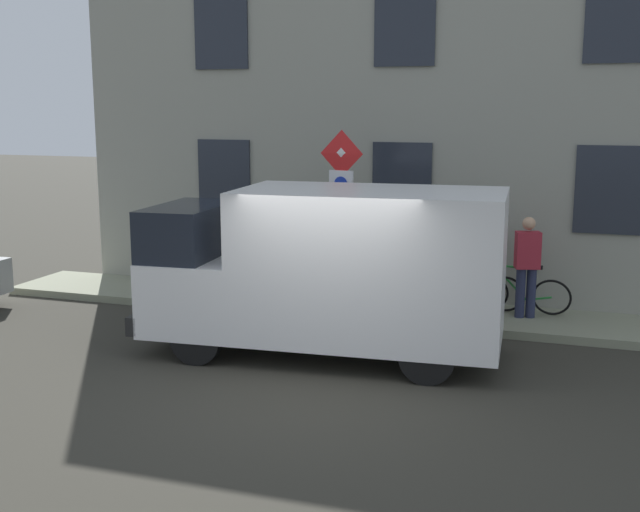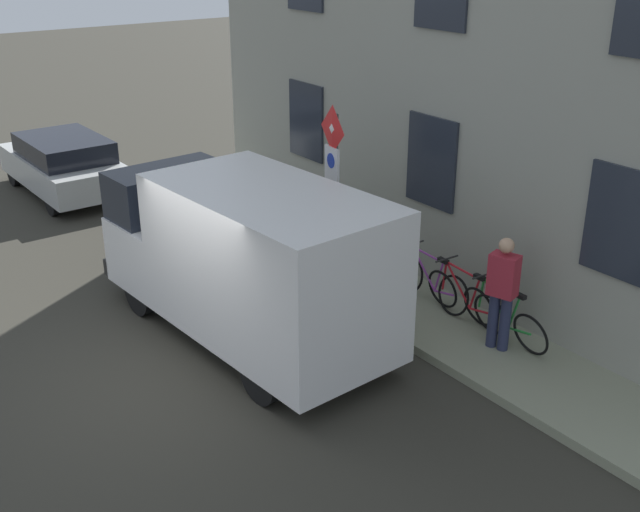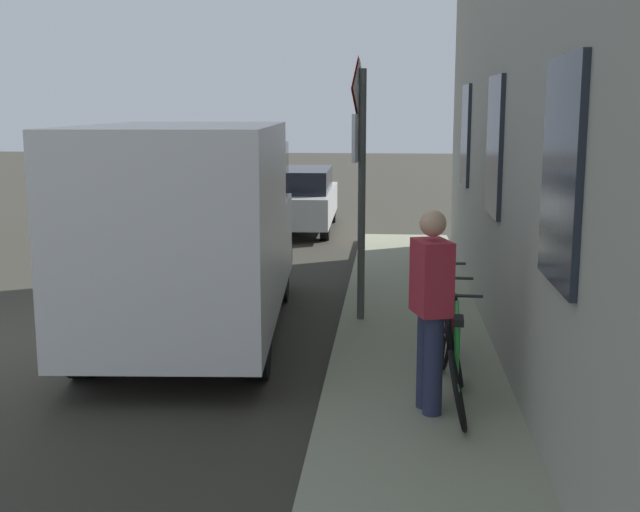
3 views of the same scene
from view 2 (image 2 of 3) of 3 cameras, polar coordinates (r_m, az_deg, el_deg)
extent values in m
plane|color=#312F28|center=(11.46, -9.33, -7.97)|extent=(80.00, 80.00, 0.00)
cube|color=gray|center=(13.24, 4.97, -2.93)|extent=(1.73, 15.00, 0.14)
cube|color=gray|center=(12.95, 9.69, 12.51)|extent=(0.70, 13.00, 7.10)
cube|color=#232833|center=(10.85, 21.25, 2.18)|extent=(0.06, 1.10, 1.50)
cube|color=#232833|center=(12.99, 8.15, 6.83)|extent=(0.06, 1.10, 1.50)
cube|color=#232833|center=(15.66, -1.01, 9.84)|extent=(0.06, 1.10, 1.50)
cylinder|color=#474C47|center=(12.76, 1.10, 3.77)|extent=(0.09, 0.09, 2.99)
pyramid|color=silver|center=(12.37, 0.81, 9.16)|extent=(0.12, 0.50, 0.50)
pyramid|color=red|center=(12.37, 0.84, 9.17)|extent=(0.11, 0.56, 0.56)
cube|color=white|center=(12.52, 0.88, 6.73)|extent=(0.11, 0.44, 0.56)
cylinder|color=#1933B2|center=(12.49, 0.79, 6.98)|extent=(0.05, 0.24, 0.24)
cube|color=white|center=(11.07, -3.65, -0.63)|extent=(2.26, 3.93, 2.18)
cube|color=white|center=(13.31, -10.28, 0.70)|extent=(2.09, 1.54, 1.10)
cube|color=black|center=(13.17, -11.02, 4.59)|extent=(1.98, 1.11, 0.84)
cube|color=black|center=(14.06, -11.73, 0.19)|extent=(2.01, 0.30, 0.28)
cylinder|color=black|center=(12.94, -12.96, -2.58)|extent=(0.27, 0.77, 0.76)
cylinder|color=black|center=(13.73, -6.48, -0.59)|extent=(0.27, 0.77, 0.76)
cylinder|color=black|center=(10.40, -4.24, -8.75)|extent=(0.27, 0.77, 0.76)
cylinder|color=black|center=(11.36, 2.99, -5.75)|extent=(0.27, 0.77, 0.76)
cube|color=#B4B6B3|center=(19.30, -18.20, 6.04)|extent=(1.83, 4.04, 0.64)
cube|color=black|center=(18.99, -18.18, 7.35)|extent=(1.66, 2.43, 0.60)
cylinder|color=black|center=(20.38, -21.43, 5.64)|extent=(0.19, 0.60, 0.60)
cylinder|color=black|center=(20.82, -17.37, 6.53)|extent=(0.19, 0.60, 0.60)
cylinder|color=black|center=(17.95, -18.94, 3.76)|extent=(0.19, 0.60, 0.60)
cylinder|color=black|center=(18.45, -14.43, 4.80)|extent=(0.19, 0.60, 0.60)
torus|color=black|center=(12.19, 11.54, -3.64)|extent=(0.21, 0.67, 0.65)
torus|color=black|center=(11.56, 15.13, -5.56)|extent=(0.21, 0.67, 0.65)
cylinder|color=green|center=(11.89, 12.73, -3.35)|extent=(0.07, 0.60, 0.60)
cylinder|color=green|center=(11.73, 13.10, -2.29)|extent=(0.08, 0.73, 0.07)
cylinder|color=green|center=(11.68, 13.97, -4.07)|extent=(0.05, 0.19, 0.55)
cylinder|color=green|center=(11.70, 14.35, -5.33)|extent=(0.06, 0.43, 0.12)
cylinder|color=green|center=(12.07, 11.71, -2.63)|extent=(0.04, 0.09, 0.50)
cube|color=black|center=(11.50, 14.39, -2.83)|extent=(0.09, 0.20, 0.06)
cylinder|color=#262626|center=(11.93, 11.91, -1.39)|extent=(0.46, 0.06, 0.03)
torus|color=black|center=(12.66, 8.94, -2.40)|extent=(0.18, 0.66, 0.66)
torus|color=black|center=(12.00, 12.32, -4.16)|extent=(0.18, 0.66, 0.66)
cylinder|color=red|center=(12.35, 10.05, -2.08)|extent=(0.06, 0.60, 0.60)
cylinder|color=red|center=(12.19, 10.38, -1.05)|extent=(0.06, 0.73, 0.07)
cylinder|color=red|center=(12.13, 11.22, -2.75)|extent=(0.04, 0.19, 0.55)
cylinder|color=red|center=(12.15, 11.59, -3.96)|extent=(0.05, 0.43, 0.12)
cylinder|color=red|center=(12.54, 9.08, -1.42)|extent=(0.04, 0.09, 0.50)
cube|color=black|center=(11.95, 11.58, -1.53)|extent=(0.09, 0.20, 0.06)
cylinder|color=#262626|center=(12.40, 9.25, -0.20)|extent=(0.46, 0.05, 0.03)
torus|color=black|center=(13.16, 6.55, -1.24)|extent=(0.14, 0.66, 0.66)
torus|color=black|center=(12.47, 9.72, -2.85)|extent=(0.14, 0.66, 0.66)
cylinder|color=purple|center=(12.85, 7.58, -0.91)|extent=(0.05, 0.60, 0.60)
cylinder|color=purple|center=(12.69, 7.87, 0.11)|extent=(0.05, 0.73, 0.07)
cylinder|color=purple|center=(12.62, 8.67, -1.52)|extent=(0.04, 0.19, 0.55)
cylinder|color=purple|center=(12.62, 9.04, -2.68)|extent=(0.04, 0.43, 0.12)
cylinder|color=purple|center=(13.04, 6.67, -0.29)|extent=(0.04, 0.09, 0.50)
cube|color=black|center=(12.44, 8.99, -0.33)|extent=(0.08, 0.20, 0.06)
cylinder|color=#262626|center=(12.91, 6.80, 0.89)|extent=(0.46, 0.04, 0.03)
cylinder|color=#262B47|center=(11.57, 13.34, -4.79)|extent=(0.16, 0.16, 0.85)
cylinder|color=#262B47|center=(11.64, 12.54, -4.56)|extent=(0.16, 0.16, 0.85)
cube|color=#AB2736|center=(11.29, 13.26, -1.37)|extent=(0.36, 0.46, 0.62)
sphere|color=tan|center=(11.11, 13.47, 0.75)|extent=(0.22, 0.22, 0.22)
camera|label=1|loc=(8.28, -75.83, -10.39)|focal=45.06mm
camera|label=3|loc=(8.26, 49.77, -8.29)|focal=45.96mm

